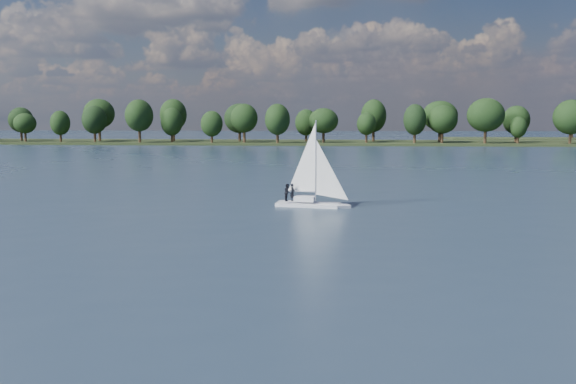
{
  "coord_description": "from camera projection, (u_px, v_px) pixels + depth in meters",
  "views": [
    {
      "loc": [
        6.62,
        -13.99,
        8.61
      ],
      "look_at": [
        2.01,
        39.25,
        2.5
      ],
      "focal_mm": 40.0,
      "sensor_mm": 36.0,
      "label": 1
    }
  ],
  "objects": [
    {
      "name": "sailboat",
      "position": [
        309.0,
        182.0,
        62.83
      ],
      "size": [
        6.99,
        3.14,
        8.89
      ],
      "rotation": [
        0.0,
        0.0,
        -0.19
      ],
      "color": "white",
      "rests_on": "ground"
    },
    {
      "name": "ground",
      "position": [
        306.0,
        167.0,
        114.37
      ],
      "size": [
        700.0,
        700.0,
        0.0
      ],
      "primitive_type": "plane",
      "color": "#233342",
      "rests_on": "ground"
    },
    {
      "name": "far_shore",
      "position": [
        325.0,
        143.0,
        225.23
      ],
      "size": [
        660.0,
        40.0,
        1.5
      ],
      "primitive_type": "cube",
      "color": "black",
      "rests_on": "ground"
    },
    {
      "name": "treeline",
      "position": [
        284.0,
        120.0,
        221.74
      ],
      "size": [
        562.23,
        73.97,
        18.1
      ],
      "color": "black",
      "rests_on": "ground"
    }
  ]
}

